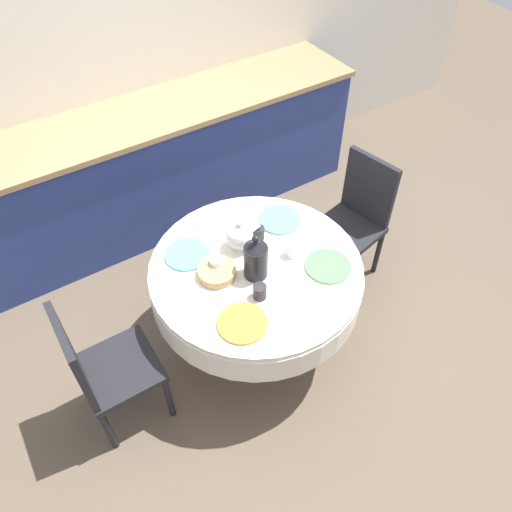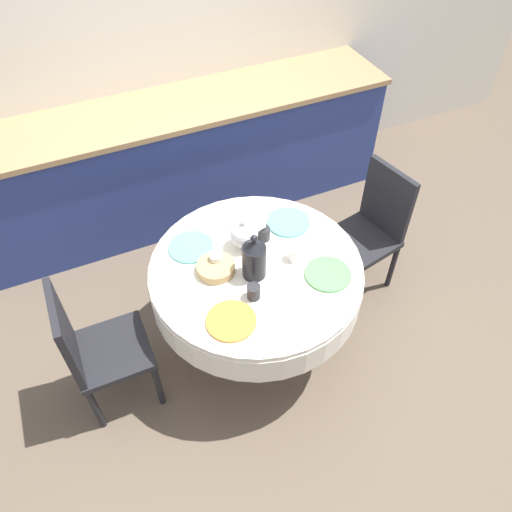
# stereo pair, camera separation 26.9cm
# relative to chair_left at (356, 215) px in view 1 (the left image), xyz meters

# --- Properties ---
(ground_plane) EXTENTS (12.00, 12.00, 0.00)m
(ground_plane) POSITION_rel_chair_left_xyz_m (-0.92, -0.19, -0.50)
(ground_plane) COLOR brown
(wall_back) EXTENTS (7.00, 0.05, 2.60)m
(wall_back) POSITION_rel_chair_left_xyz_m (-0.92, 1.57, 0.80)
(wall_back) COLOR silver
(wall_back) RESTS_ON ground_plane
(kitchen_counter) EXTENTS (3.24, 0.64, 0.95)m
(kitchen_counter) POSITION_rel_chair_left_xyz_m (-0.92, 1.24, -0.02)
(kitchen_counter) COLOR navy
(kitchen_counter) RESTS_ON ground_plane
(dining_table) EXTENTS (1.20, 1.20, 0.72)m
(dining_table) POSITION_rel_chair_left_xyz_m (-0.92, -0.19, 0.10)
(dining_table) COLOR tan
(dining_table) RESTS_ON ground_plane
(chair_left) EXTENTS (0.47, 0.47, 0.91)m
(chair_left) POSITION_rel_chair_left_xyz_m (0.00, 0.00, 0.00)
(chair_left) COLOR black
(chair_left) RESTS_ON ground_plane
(chair_right) EXTENTS (0.40, 0.40, 0.91)m
(chair_right) POSITION_rel_chair_left_xyz_m (-1.87, -0.18, 0.00)
(chair_right) COLOR black
(chair_right) RESTS_ON ground_plane
(plate_near_left) EXTENTS (0.26, 0.26, 0.01)m
(plate_near_left) POSITION_rel_chair_left_xyz_m (-1.19, -0.48, 0.23)
(plate_near_left) COLOR orange
(plate_near_left) RESTS_ON dining_table
(cup_near_left) EXTENTS (0.07, 0.07, 0.08)m
(cup_near_left) POSITION_rel_chair_left_xyz_m (-1.02, -0.38, 0.27)
(cup_near_left) COLOR #28282D
(cup_near_left) RESTS_ON dining_table
(plate_near_right) EXTENTS (0.26, 0.26, 0.01)m
(plate_near_right) POSITION_rel_chair_left_xyz_m (-0.60, -0.41, 0.23)
(plate_near_right) COLOR #5BA85B
(plate_near_right) RESTS_ON dining_table
(cup_near_right) EXTENTS (0.07, 0.07, 0.08)m
(cup_near_right) POSITION_rel_chair_left_xyz_m (-0.71, -0.23, 0.27)
(cup_near_right) COLOR white
(cup_near_right) RESTS_ON dining_table
(plate_far_left) EXTENTS (0.26, 0.26, 0.01)m
(plate_far_left) POSITION_rel_chair_left_xyz_m (-1.20, 0.09, 0.23)
(plate_far_left) COLOR #60BCB7
(plate_far_left) RESTS_ON dining_table
(cup_far_left) EXTENTS (0.07, 0.07, 0.08)m
(cup_far_left) POSITION_rel_chair_left_xyz_m (-1.12, -0.10, 0.27)
(cup_far_left) COLOR white
(cup_far_left) RESTS_ON dining_table
(plate_far_right) EXTENTS (0.26, 0.26, 0.01)m
(plate_far_right) POSITION_rel_chair_left_xyz_m (-0.60, 0.04, 0.23)
(plate_far_right) COLOR #60BCB7
(plate_far_right) RESTS_ON dining_table
(cup_far_right) EXTENTS (0.07, 0.07, 0.08)m
(cup_far_right) POSITION_rel_chair_left_xyz_m (-0.79, -0.02, 0.27)
(cup_far_right) COLOR #28282D
(cup_far_right) RESTS_ON dining_table
(coffee_carafe) EXTENTS (0.13, 0.13, 0.29)m
(coffee_carafe) POSITION_rel_chair_left_xyz_m (-0.96, -0.24, 0.35)
(coffee_carafe) COLOR black
(coffee_carafe) RESTS_ON dining_table
(teapot) EXTENTS (0.21, 0.15, 0.20)m
(teapot) POSITION_rel_chair_left_xyz_m (-0.92, -0.02, 0.31)
(teapot) COLOR white
(teapot) RESTS_ON dining_table
(bread_basket) EXTENTS (0.21, 0.21, 0.05)m
(bread_basket) POSITION_rel_chair_left_xyz_m (-1.14, -0.13, 0.25)
(bread_basket) COLOR tan
(bread_basket) RESTS_ON dining_table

